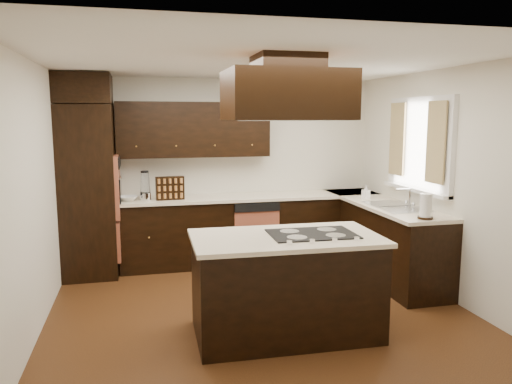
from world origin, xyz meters
TOP-DOWN VIEW (x-y plane):
  - floor at (0.00, 0.00)m, footprint 4.20×4.20m
  - ceiling at (0.00, 0.00)m, footprint 4.20×4.20m
  - wall_back at (0.00, 2.11)m, footprint 4.20×0.02m
  - wall_front at (0.00, -2.11)m, footprint 4.20×0.02m
  - wall_left at (-2.11, 0.00)m, footprint 0.02×4.20m
  - wall_right at (2.11, 0.00)m, footprint 0.02×4.20m
  - oven_column at (-1.78, 1.71)m, footprint 0.65×0.75m
  - wall_oven_face at (-1.43, 1.71)m, footprint 0.05×0.62m
  - base_cabinets_back at (0.03, 1.80)m, footprint 2.93×0.60m
  - base_cabinets_right at (1.80, 0.90)m, footprint 0.60×2.40m
  - countertop_back at (0.03, 1.79)m, footprint 2.93×0.63m
  - countertop_right at (1.79, 0.90)m, footprint 0.63×2.40m
  - upper_cabinets at (-0.43, 1.93)m, footprint 2.00×0.34m
  - dishwasher_front at (0.33, 1.50)m, footprint 0.60×0.05m
  - window_frame at (2.07, 0.55)m, footprint 0.06×1.32m
  - window_pane at (2.10, 0.55)m, footprint 0.00×1.20m
  - curtain_left at (2.01, 0.13)m, footprint 0.02×0.34m
  - curtain_right at (2.01, 0.97)m, footprint 0.02×0.34m
  - sink_rim at (1.80, 0.55)m, footprint 0.52×0.84m
  - island at (0.10, -0.55)m, footprint 1.65×0.93m
  - island_top at (0.10, -0.55)m, footprint 1.71×0.99m
  - cooktop at (0.35, -0.55)m, footprint 0.78×0.53m
  - range_hood at (0.10, -0.55)m, footprint 1.05×0.72m
  - hood_duct at (0.10, -0.55)m, footprint 0.55×0.50m
  - blender_base at (-1.09, 1.70)m, footprint 0.15×0.15m
  - blender_pitcher at (-1.09, 1.70)m, footprint 0.13×0.13m
  - spice_rack at (-0.78, 1.69)m, footprint 0.37×0.12m
  - mixing_bowl at (-1.30, 1.74)m, footprint 0.31×0.31m
  - soap_bottle at (1.70, 1.16)m, footprint 0.10×0.10m
  - paper_towel at (1.74, -0.17)m, footprint 0.14×0.14m

SIDE VIEW (x-z plane):
  - floor at x=0.00m, z-range -0.02..0.00m
  - dishwasher_front at x=0.33m, z-range 0.04..0.76m
  - base_cabinets_back at x=0.03m, z-range 0.00..0.88m
  - base_cabinets_right at x=1.80m, z-range 0.00..0.88m
  - island at x=0.10m, z-range 0.00..0.88m
  - countertop_back at x=0.03m, z-range 0.88..0.92m
  - countertop_right at x=1.79m, z-range 0.88..0.92m
  - island_top at x=0.10m, z-range 0.88..0.92m
  - sink_rim at x=1.80m, z-range 0.92..0.93m
  - cooktop at x=0.35m, z-range 0.92..0.93m
  - mixing_bowl at x=-1.30m, z-range 0.92..0.98m
  - blender_base at x=-1.09m, z-range 0.92..1.02m
  - soap_bottle at x=1.70m, z-range 0.92..1.10m
  - paper_towel at x=1.74m, z-range 0.92..1.19m
  - oven_column at x=-1.78m, z-range 0.00..2.12m
  - spice_rack at x=-0.78m, z-range 0.92..1.22m
  - wall_oven_face at x=-1.43m, z-range 0.73..1.51m
  - blender_pitcher at x=-1.09m, z-range 1.02..1.28m
  - wall_back at x=0.00m, z-range 0.00..2.50m
  - wall_front at x=0.00m, z-range 0.00..2.50m
  - wall_left at x=-2.11m, z-range 0.00..2.50m
  - wall_right at x=2.11m, z-range 0.00..2.50m
  - window_frame at x=2.07m, z-range 1.09..2.21m
  - window_pane at x=2.10m, z-range 1.15..2.15m
  - curtain_left at x=2.01m, z-range 1.25..2.15m
  - curtain_right at x=2.01m, z-range 1.25..2.15m
  - upper_cabinets at x=-0.43m, z-range 1.45..2.17m
  - range_hood at x=0.10m, z-range 1.95..2.37m
  - hood_duct at x=0.10m, z-range 2.37..2.50m
  - ceiling at x=0.00m, z-range 2.50..2.52m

